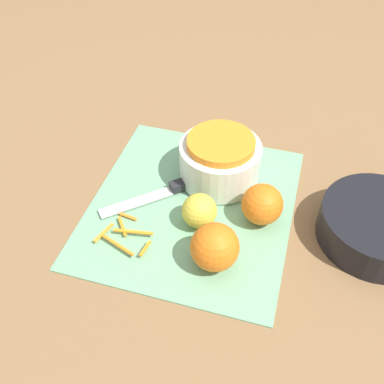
{
  "coord_description": "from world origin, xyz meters",
  "views": [
    {
      "loc": [
        0.52,
        0.15,
        0.59
      ],
      "look_at": [
        0.0,
        0.0,
        0.04
      ],
      "focal_mm": 42.0,
      "sensor_mm": 36.0,
      "label": 1
    }
  ],
  "objects_px": {
    "bowl_speckled": "(220,159)",
    "lemon": "(199,211)",
    "bowl_dark": "(378,226)",
    "knife": "(180,186)",
    "orange_left": "(215,247)",
    "orange_right": "(262,205)"
  },
  "relations": [
    {
      "from": "bowl_speckled",
      "to": "lemon",
      "type": "distance_m",
      "value": 0.12
    },
    {
      "from": "bowl_dark",
      "to": "knife",
      "type": "xyz_separation_m",
      "value": [
        -0.01,
        -0.34,
        -0.02
      ]
    },
    {
      "from": "orange_left",
      "to": "bowl_dark",
      "type": "bearing_deg",
      "value": 117.82
    },
    {
      "from": "bowl_dark",
      "to": "orange_right",
      "type": "height_order",
      "value": "orange_right"
    },
    {
      "from": "bowl_speckled",
      "to": "orange_left",
      "type": "relative_size",
      "value": 1.95
    },
    {
      "from": "bowl_dark",
      "to": "orange_right",
      "type": "bearing_deg",
      "value": -84.66
    },
    {
      "from": "knife",
      "to": "lemon",
      "type": "bearing_deg",
      "value": 86.96
    },
    {
      "from": "lemon",
      "to": "bowl_speckled",
      "type": "bearing_deg",
      "value": 177.5
    },
    {
      "from": "bowl_speckled",
      "to": "bowl_dark",
      "type": "distance_m",
      "value": 0.29
    },
    {
      "from": "knife",
      "to": "orange_right",
      "type": "height_order",
      "value": "orange_right"
    },
    {
      "from": "lemon",
      "to": "orange_left",
      "type": "bearing_deg",
      "value": 31.34
    },
    {
      "from": "orange_left",
      "to": "lemon",
      "type": "xyz_separation_m",
      "value": [
        -0.07,
        -0.04,
        -0.01
      ]
    },
    {
      "from": "bowl_dark",
      "to": "bowl_speckled",
      "type": "bearing_deg",
      "value": -103.31
    },
    {
      "from": "bowl_speckled",
      "to": "orange_right",
      "type": "xyz_separation_m",
      "value": [
        0.08,
        0.09,
        -0.01
      ]
    },
    {
      "from": "bowl_dark",
      "to": "lemon",
      "type": "height_order",
      "value": "lemon"
    },
    {
      "from": "knife",
      "to": "lemon",
      "type": "distance_m",
      "value": 0.09
    },
    {
      "from": "orange_right",
      "to": "lemon",
      "type": "bearing_deg",
      "value": -69.09
    },
    {
      "from": "orange_left",
      "to": "lemon",
      "type": "relative_size",
      "value": 1.28
    },
    {
      "from": "orange_right",
      "to": "orange_left",
      "type": "bearing_deg",
      "value": -26.06
    },
    {
      "from": "bowl_speckled",
      "to": "lemon",
      "type": "xyz_separation_m",
      "value": [
        0.12,
        -0.01,
        -0.01
      ]
    },
    {
      "from": "knife",
      "to": "bowl_dark",
      "type": "bearing_deg",
      "value": 135.8
    },
    {
      "from": "bowl_speckled",
      "to": "knife",
      "type": "height_order",
      "value": "bowl_speckled"
    }
  ]
}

